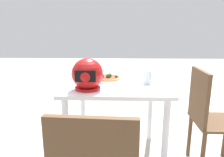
# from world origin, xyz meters

# --- Properties ---
(ground_plane) EXTENTS (14.00, 14.00, 0.00)m
(ground_plane) POSITION_xyz_m (0.00, 0.00, 0.00)
(ground_plane) COLOR #B2ADA3
(dining_table) EXTENTS (0.87, 0.86, 0.77)m
(dining_table) POSITION_xyz_m (0.00, 0.00, 0.66)
(dining_table) COLOR white
(dining_table) RESTS_ON ground
(pizza_plate) EXTENTS (0.30, 0.30, 0.01)m
(pizza_plate) POSITION_xyz_m (0.08, -0.06, 0.78)
(pizza_plate) COLOR white
(pizza_plate) RESTS_ON dining_table
(pizza) EXTENTS (0.24, 0.24, 0.05)m
(pizza) POSITION_xyz_m (0.08, -0.05, 0.80)
(pizza) COLOR tan
(pizza) RESTS_ON pizza_plate
(motorcycle_helmet) EXTENTS (0.24, 0.24, 0.24)m
(motorcycle_helmet) POSITION_xyz_m (0.22, 0.25, 0.89)
(motorcycle_helmet) COLOR #B21414
(motorcycle_helmet) RESTS_ON dining_table
(drinking_glass) EXTENTS (0.07, 0.07, 0.11)m
(drinking_glass) POSITION_xyz_m (-0.27, 0.07, 0.83)
(drinking_glass) COLOR silver
(drinking_glass) RESTS_ON dining_table
(chair_side) EXTENTS (0.41, 0.41, 0.90)m
(chair_side) POSITION_xyz_m (-0.80, 0.11, 0.51)
(chair_side) COLOR brown
(chair_side) RESTS_ON ground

